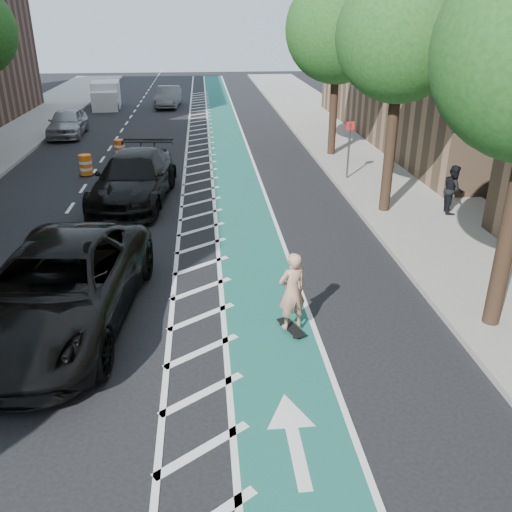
{
  "coord_description": "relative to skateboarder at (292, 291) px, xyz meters",
  "views": [
    {
      "loc": [
        1.71,
        -9.52,
        6.4
      ],
      "look_at": [
        2.85,
        2.28,
        1.1
      ],
      "focal_mm": 38.0,
      "sensor_mm": 36.0,
      "label": 1
    }
  ],
  "objects": [
    {
      "name": "barrel_c",
      "position": [
        -5.86,
        16.7,
        -0.61
      ],
      "size": [
        0.61,
        0.61,
        0.84
      ],
      "color": "#F0550C",
      "rests_on": "ground"
    },
    {
      "name": "tree_r_c",
      "position": [
        4.44,
        7.41,
        4.77
      ],
      "size": [
        4.2,
        4.2,
        7.9
      ],
      "color": "#382619",
      "rests_on": "ground"
    },
    {
      "name": "suv_far",
      "position": [
        -4.36,
        9.57,
        -0.12
      ],
      "size": [
        3.14,
        6.35,
        1.77
      ],
      "primitive_type": "imported",
      "rotation": [
        0.0,
        0.0,
        -0.11
      ],
      "color": "black",
      "rests_on": "ground"
    },
    {
      "name": "skateboard",
      "position": [
        0.0,
        0.0,
        -0.91
      ],
      "size": [
        0.55,
        0.91,
        0.12
      ],
      "rotation": [
        0.0,
        0.0,
        0.37
      ],
      "color": "black",
      "rests_on": "ground"
    },
    {
      "name": "bike_lane",
      "position": [
        -0.46,
        9.41,
        -1.0
      ],
      "size": [
        2.0,
        90.0,
        0.01
      ],
      "primitive_type": "cube",
      "color": "#164E48",
      "rests_on": "ground"
    },
    {
      "name": "curb_right",
      "position": [
        3.59,
        9.41,
        -0.92
      ],
      "size": [
        0.12,
        90.0,
        0.16
      ],
      "primitive_type": "cube",
      "color": "gray",
      "rests_on": "ground"
    },
    {
      "name": "sign_post",
      "position": [
        4.14,
        11.41,
        0.35
      ],
      "size": [
        0.35,
        0.08,
        2.47
      ],
      "color": "#4C4C4C",
      "rests_on": "ground"
    },
    {
      "name": "barrel_a",
      "position": [
        -5.68,
        2.41,
        -0.52
      ],
      "size": [
        0.74,
        0.74,
        1.01
      ],
      "color": "#FF550D",
      "rests_on": "ground"
    },
    {
      "name": "sidewalk_right",
      "position": [
        6.04,
        9.41,
        -0.93
      ],
      "size": [
        5.0,
        90.0,
        0.15
      ],
      "primitive_type": "cube",
      "color": "gray",
      "rests_on": "ground"
    },
    {
      "name": "car_silver",
      "position": [
        -9.46,
        22.04,
        -0.23
      ],
      "size": [
        1.95,
        4.58,
        1.54
      ],
      "primitive_type": "imported",
      "rotation": [
        0.0,
        0.0,
        0.03
      ],
      "color": "#9E9DA2",
      "rests_on": "ground"
    },
    {
      "name": "buffer_strip",
      "position": [
        -1.96,
        9.41,
        -1.0
      ],
      "size": [
        1.4,
        90.0,
        0.01
      ],
      "primitive_type": "cube",
      "color": "silver",
      "rests_on": "ground"
    },
    {
      "name": "suv_near",
      "position": [
        -5.06,
        0.75,
        -0.07
      ],
      "size": [
        3.78,
        7.02,
        1.87
      ],
      "primitive_type": "imported",
      "rotation": [
        0.0,
        0.0,
        -0.1
      ],
      "color": "black",
      "rests_on": "ground"
    },
    {
      "name": "barrel_b",
      "position": [
        -6.87,
        13.41,
        -0.57
      ],
      "size": [
        0.66,
        0.66,
        0.91
      ],
      "color": "orange",
      "rests_on": "ground"
    },
    {
      "name": "car_grey",
      "position": [
        -4.29,
        32.29,
        -0.26
      ],
      "size": [
        1.89,
        4.61,
        1.49
      ],
      "primitive_type": "imported",
      "rotation": [
        0.0,
        0.0,
        -0.07
      ],
      "color": "slate",
      "rests_on": "ground"
    },
    {
      "name": "box_truck",
      "position": [
        -8.89,
        32.42,
        -0.17
      ],
      "size": [
        2.35,
        4.52,
        1.81
      ],
      "rotation": [
        0.0,
        0.0,
        0.1
      ],
      "color": "silver",
      "rests_on": "ground"
    },
    {
      "name": "tree_r_d",
      "position": [
        4.44,
        15.41,
        4.77
      ],
      "size": [
        4.2,
        4.2,
        7.9
      ],
      "color": "#382619",
      "rests_on": "ground"
    },
    {
      "name": "ground",
      "position": [
        -3.46,
        -0.59,
        -1.0
      ],
      "size": [
        120.0,
        120.0,
        0.0
      ],
      "primitive_type": "plane",
      "color": "black",
      "rests_on": "ground"
    },
    {
      "name": "pedestrian",
      "position": [
        6.61,
        6.86,
        -0.03
      ],
      "size": [
        0.76,
        0.9,
        1.64
      ],
      "primitive_type": "imported",
      "rotation": [
        0.0,
        0.0,
        1.38
      ],
      "color": "black",
      "rests_on": "sidewalk_right"
    },
    {
      "name": "skateboarder",
      "position": [
        0.0,
        0.0,
        0.0
      ],
      "size": [
        0.75,
        0.63,
        1.77
      ],
      "primitive_type": "imported",
      "rotation": [
        0.0,
        0.0,
        3.51
      ],
      "color": "tan",
      "rests_on": "skateboard"
    }
  ]
}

